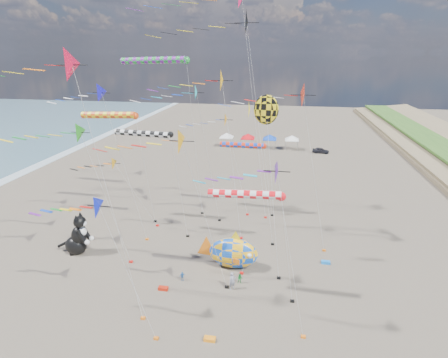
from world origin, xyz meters
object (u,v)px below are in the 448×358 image
cat_inflatable (76,233)px  child_blue (182,276)px  child_green (240,279)px  fish_inflatable (233,253)px  person_adult (232,281)px  parked_car (321,150)px

cat_inflatable → child_blue: bearing=-12.9°
cat_inflatable → child_green: size_ratio=4.62×
cat_inflatable → child_blue: (12.68, -2.91, -1.93)m
cat_inflatable → fish_inflatable: size_ratio=0.72×
person_adult → parked_car: 51.30m
fish_inflatable → person_adult: size_ratio=3.76×
child_blue → parked_car: bearing=39.2°
child_blue → parked_car: size_ratio=0.27×
child_green → child_blue: size_ratio=1.08×
person_adult → parked_car: size_ratio=0.50×
cat_inflatable → parked_car: 55.26m
fish_inflatable → child_blue: 5.56m
person_adult → child_green: 1.21m
child_green → parked_car: bearing=68.4°
cat_inflatable → child_blue: cat_inflatable is taller
person_adult → child_green: (0.62, 0.97, -0.37)m
child_green → person_adult: bearing=-130.7°
fish_inflatable → child_blue: fish_inflatable is taller
person_adult → child_green: bearing=17.2°
cat_inflatable → fish_inflatable: cat_inflatable is taller
cat_inflatable → child_green: 18.53m
child_green → child_blue: (-5.59, -0.50, -0.04)m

